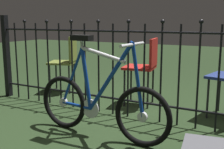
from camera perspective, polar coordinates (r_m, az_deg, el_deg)
name	(u,v)px	position (r m, az deg, el deg)	size (l,w,h in m)	color
ground_plane	(104,136)	(2.73, -1.52, -12.07)	(20.00, 20.00, 0.00)	#203119
iron_fence	(128,67)	(3.12, 3.13, 1.54)	(3.91, 0.07, 1.12)	black
bicycle	(99,103)	(2.63, -2.49, -5.58)	(1.38, 0.40, 0.93)	black
chair_red	(145,64)	(3.59, 6.55, 2.11)	(0.43, 0.42, 0.84)	black
chair_olive	(67,58)	(4.32, -8.95, 3.18)	(0.47, 0.47, 0.83)	black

